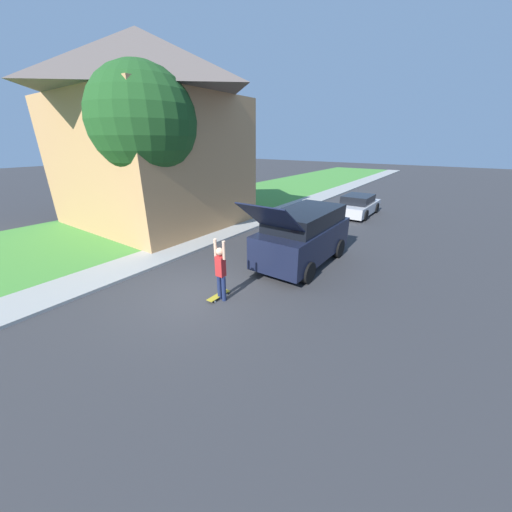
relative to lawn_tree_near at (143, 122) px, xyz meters
The scene contains 9 objects.
ground_plane 7.59m from the lawn_tree_near, 24.18° to the right, with size 120.00×120.00×0.00m, color #333335.
lawn 6.92m from the lawn_tree_near, 127.97° to the left, with size 10.00×80.00×0.08m.
sidewalk 6.46m from the lawn_tree_near, 67.87° to the left, with size 1.80×80.00×0.10m.
house 3.93m from the lawn_tree_near, 142.67° to the left, with size 9.54×8.15×9.34m.
lawn_tree_near is the anchor object (origin of this frame).
suv_parked 7.89m from the lawn_tree_near, 14.29° to the left, with size 2.07×5.22×2.76m.
car_down_street 13.03m from the lawn_tree_near, 61.29° to the left, with size 1.93×4.11×1.26m.
skateboarder 7.57m from the lawn_tree_near, 20.46° to the right, with size 0.41×0.22×1.88m.
skateboard 7.98m from the lawn_tree_near, 20.88° to the right, with size 0.22×0.83×0.10m.
Camera 1 is at (5.96, -5.36, 4.40)m, focal length 20.00 mm.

